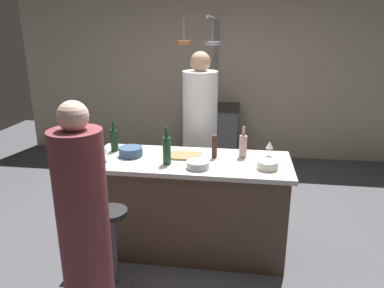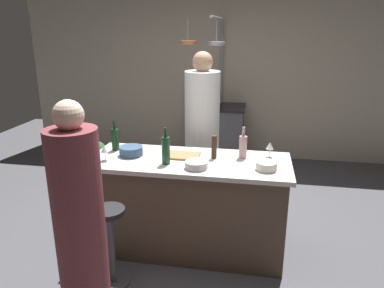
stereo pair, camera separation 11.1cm
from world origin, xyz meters
name	(u,v)px [view 1 (the left image)]	position (x,y,z in m)	size (l,w,h in m)	color
ground_plane	(190,247)	(0.00, 0.00, 0.00)	(9.00, 9.00, 0.00)	#4C4C51
back_wall	(216,76)	(0.00, 2.85, 1.30)	(6.40, 0.16, 2.60)	#BCAD99
kitchen_island	(190,205)	(0.00, 0.00, 0.45)	(1.80, 0.72, 0.90)	brown
stove_range	(213,134)	(0.00, 2.45, 0.45)	(0.80, 0.64, 0.89)	#47474C
chef	(200,140)	(-0.01, 0.84, 0.83)	(0.38, 0.38, 1.80)	white
bar_stool_left	(113,245)	(-0.53, -0.62, 0.38)	(0.28, 0.28, 0.68)	#4C4C51
guest_left	(84,228)	(-0.56, -1.00, 0.75)	(0.34, 0.34, 1.61)	brown
overhead_pot_rack	(209,62)	(-0.05, 2.13, 1.57)	(0.55, 1.34, 2.17)	gray
potted_plant	(90,157)	(-1.64, 1.52, 0.30)	(0.36, 0.36, 0.52)	brown
cutting_board	(182,156)	(-0.08, 0.07, 0.91)	(0.32, 0.22, 0.02)	#997047
pepper_mill	(214,147)	(0.21, 0.08, 1.01)	(0.05, 0.05, 0.21)	#382319
wine_bottle_red	(114,140)	(-0.75, 0.15, 1.01)	(0.07, 0.07, 0.29)	#143319
wine_bottle_green	(167,150)	(-0.18, -0.13, 1.03)	(0.07, 0.07, 0.32)	#193D23
wine_bottle_rose	(243,146)	(0.47, 0.14, 1.01)	(0.07, 0.07, 0.29)	#B78C8E
wine_glass_by_chef	(105,150)	(-0.73, -0.16, 1.01)	(0.07, 0.07, 0.15)	silver
wine_glass_near_left_guest	(270,146)	(0.71, 0.18, 1.01)	(0.07, 0.07, 0.15)	silver
mixing_bowl_blue	(131,152)	(-0.55, 0.02, 0.94)	(0.22, 0.22, 0.08)	#334C6B
mixing_bowl_steel	(198,165)	(0.10, -0.19, 0.93)	(0.19, 0.19, 0.06)	#B7B7BC
mixing_bowl_ceramic	(268,165)	(0.68, -0.13, 0.94)	(0.17, 0.17, 0.07)	silver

